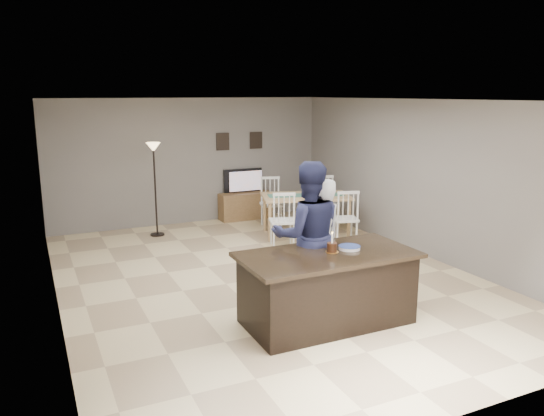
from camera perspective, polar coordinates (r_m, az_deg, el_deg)
name	(u,v)px	position (r m, az deg, el deg)	size (l,w,h in m)	color
floor	(267,278)	(8.28, -0.59, -7.49)	(8.00, 8.00, 0.00)	#CCB482
room_shell	(266,170)	(7.87, -0.61, 4.08)	(8.00, 8.00, 8.00)	slate
kitchen_island	(327,288)	(6.63, 5.93, -8.52)	(2.15, 1.10, 0.90)	black
tv_console	(246,206)	(11.99, -2.83, 0.23)	(1.20, 0.40, 0.60)	brown
television	(244,181)	(11.95, -2.98, 2.94)	(0.91, 0.12, 0.53)	black
tv_screen_glow	(246,181)	(11.88, -2.84, 2.91)	(0.78, 0.78, 0.00)	#CB6616
picture_frames	(240,141)	(11.95, -3.50, 7.22)	(1.10, 0.02, 0.38)	black
doorway	(66,272)	(5.04, -21.29, -6.40)	(0.00, 2.10, 2.65)	black
woman	(321,243)	(7.06, 5.32, -3.73)	(0.63, 0.41, 1.72)	#B0B0B5
man	(308,236)	(6.93, 3.86, -2.99)	(0.95, 0.74, 1.96)	#1B1D3C
birthday_cake	(332,247)	(6.51, 6.46, -4.22)	(0.16, 0.16, 0.25)	gold
plate_stack	(349,248)	(6.66, 8.33, -4.23)	(0.27, 0.27, 0.04)	white
dining_table	(306,202)	(10.57, 3.67, 0.63)	(2.14, 2.34, 1.05)	#9F8456
floor_lamp	(154,164)	(10.64, -12.57, 4.65)	(0.28, 0.28, 1.86)	black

